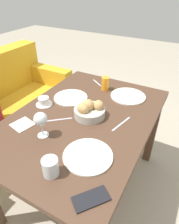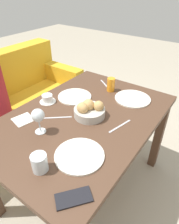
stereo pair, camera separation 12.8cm
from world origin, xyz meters
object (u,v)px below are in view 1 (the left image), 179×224
object	(u,v)px
bread_basket	(89,110)
plate_near_right	(128,96)
spoon_coffee	(97,83)
cell_phone	(91,199)
water_tumbler	(50,167)
plate_near_left	(88,156)
coffee_cup	(44,102)
wine_glass	(41,120)
fork_silver	(58,120)
knife_silver	(121,124)
napkin	(22,124)
plate_far_center	(71,98)
juice_glass	(105,84)

from	to	relation	value
bread_basket	plate_near_right	distance (m)	0.39
spoon_coffee	cell_phone	world-z (taller)	cell_phone
plate_near_right	water_tumbler	size ratio (longest dim) A/B	2.89
plate_near_left	coffee_cup	distance (m)	0.58
plate_near_left	plate_near_right	size ratio (longest dim) A/B	0.97
wine_glass	fork_silver	size ratio (longest dim) A/B	1.06
coffee_cup	spoon_coffee	distance (m)	0.52
cell_phone	knife_silver	bearing A→B (deg)	8.12
coffee_cup	cell_phone	world-z (taller)	coffee_cup
bread_basket	coffee_cup	size ratio (longest dim) A/B	1.73
plate_near_right	knife_silver	world-z (taller)	plate_near_right
bread_basket	napkin	xyz separation A→B (m)	(-0.28, 0.31, -0.04)
plate_near_left	spoon_coffee	bearing A→B (deg)	23.91
plate_far_center	water_tumbler	xyz separation A→B (m)	(-0.62, -0.30, 0.04)
wine_glass	knife_silver	world-z (taller)	wine_glass
plate_near_right	bread_basket	bearing A→B (deg)	159.65
plate_near_right	spoon_coffee	size ratio (longest dim) A/B	2.20
plate_far_center	water_tumbler	world-z (taller)	water_tumbler
plate_far_center	plate_near_right	bearing A→B (deg)	-58.18
juice_glass	coffee_cup	size ratio (longest dim) A/B	0.92
knife_silver	spoon_coffee	bearing A→B (deg)	41.84
plate_far_center	juice_glass	size ratio (longest dim) A/B	2.34
plate_near_right	wine_glass	world-z (taller)	wine_glass
water_tumbler	fork_silver	xyz separation A→B (m)	(0.35, 0.22, -0.04)
juice_glass	wine_glass	world-z (taller)	wine_glass
plate_near_right	juice_glass	size ratio (longest dim) A/B	2.45
coffee_cup	knife_silver	xyz separation A→B (m)	(0.05, -0.56, -0.02)
water_tumbler	fork_silver	world-z (taller)	water_tumbler
plate_near_right	plate_far_center	distance (m)	0.43
napkin	cell_phone	xyz separation A→B (m)	(-0.23, -0.61, 0.00)
water_tumbler	fork_silver	size ratio (longest dim) A/B	0.62
plate_far_center	knife_silver	distance (m)	0.46
bread_basket	wine_glass	bearing A→B (deg)	155.03
coffee_cup	cell_phone	xyz separation A→B (m)	(-0.48, -0.64, -0.02)
plate_near_left	juice_glass	bearing A→B (deg)	18.47
plate_far_center	spoon_coffee	distance (m)	0.33
fork_silver	napkin	size ratio (longest dim) A/B	1.06
bread_basket	water_tumbler	xyz separation A→B (m)	(-0.48, -0.07, -0.00)
bread_basket	fork_silver	world-z (taller)	bread_basket
plate_far_center	spoon_coffee	size ratio (longest dim) A/B	2.10
plate_near_left	wine_glass	distance (m)	0.32
water_tumbler	cell_phone	distance (m)	0.23
juice_glass	napkin	xyz separation A→B (m)	(-0.66, 0.25, -0.05)
cell_phone	plate_far_center	bearing A→B (deg)	39.06
plate_far_center	wine_glass	size ratio (longest dim) A/B	1.60
plate_near_right	coffee_cup	xyz separation A→B (m)	(-0.40, 0.48, 0.02)
fork_silver	napkin	distance (m)	0.22
cell_phone	bread_basket	bearing A→B (deg)	29.78
coffee_cup	cell_phone	size ratio (longest dim) A/B	0.71
napkin	cell_phone	bearing A→B (deg)	-110.94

